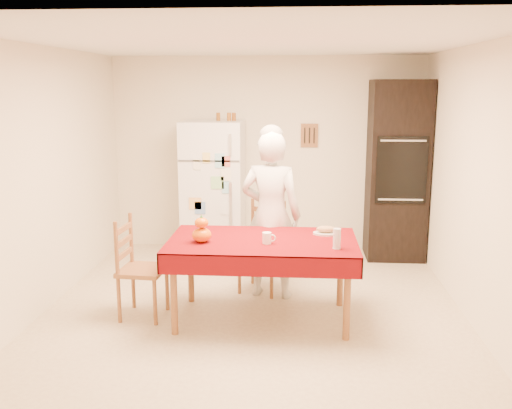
# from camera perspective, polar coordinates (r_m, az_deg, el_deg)

# --- Properties ---
(floor) EXTENTS (4.50, 4.50, 0.00)m
(floor) POSITION_cam_1_polar(r_m,az_deg,el_deg) (5.58, -0.29, -10.61)
(floor) COLOR tan
(floor) RESTS_ON ground
(room_shell) EXTENTS (4.02, 4.52, 2.51)m
(room_shell) POSITION_cam_1_polar(r_m,az_deg,el_deg) (5.18, -0.30, 6.21)
(room_shell) COLOR #EDE1C7
(room_shell) RESTS_ON ground
(refrigerator) EXTENTS (0.75, 0.74, 1.70)m
(refrigerator) POSITION_cam_1_polar(r_m,az_deg,el_deg) (7.21, -4.26, 1.58)
(refrigerator) COLOR white
(refrigerator) RESTS_ON floor
(oven_cabinet) EXTENTS (0.70, 0.62, 2.20)m
(oven_cabinet) POSITION_cam_1_polar(r_m,az_deg,el_deg) (7.25, 13.92, 3.31)
(oven_cabinet) COLOR black
(oven_cabinet) RESTS_ON floor
(dining_table) EXTENTS (1.70, 1.00, 0.76)m
(dining_table) POSITION_cam_1_polar(r_m,az_deg,el_deg) (5.18, 0.65, -4.28)
(dining_table) COLOR brown
(dining_table) RESTS_ON floor
(chair_far) EXTENTS (0.53, 0.52, 0.95)m
(chair_far) POSITION_cam_1_polar(r_m,az_deg,el_deg) (6.00, 0.83, -3.86)
(chair_far) COLOR brown
(chair_far) RESTS_ON floor
(chair_left) EXTENTS (0.43, 0.45, 0.95)m
(chair_left) POSITION_cam_1_polar(r_m,az_deg,el_deg) (5.42, -11.93, -5.84)
(chair_left) COLOR brown
(chair_left) RESTS_ON floor
(seated_woman) EXTENTS (0.68, 0.51, 1.70)m
(seated_woman) POSITION_cam_1_polar(r_m,az_deg,el_deg) (5.74, 1.50, -1.08)
(seated_woman) COLOR silver
(seated_woman) RESTS_ON floor
(coffee_mug) EXTENTS (0.08, 0.08, 0.10)m
(coffee_mug) POSITION_cam_1_polar(r_m,az_deg,el_deg) (5.02, 1.09, -3.37)
(coffee_mug) COLOR white
(coffee_mug) RESTS_ON dining_table
(pumpkin_lower) EXTENTS (0.17, 0.17, 0.13)m
(pumpkin_lower) POSITION_cam_1_polar(r_m,az_deg,el_deg) (5.09, -5.45, -3.05)
(pumpkin_lower) COLOR #E13F05
(pumpkin_lower) RESTS_ON dining_table
(pumpkin_upper) EXTENTS (0.12, 0.12, 0.09)m
(pumpkin_upper) POSITION_cam_1_polar(r_m,az_deg,el_deg) (5.06, -5.48, -1.83)
(pumpkin_upper) COLOR red
(pumpkin_upper) RESTS_ON pumpkin_lower
(wine_glass) EXTENTS (0.07, 0.07, 0.18)m
(wine_glass) POSITION_cam_1_polar(r_m,az_deg,el_deg) (4.91, 8.09, -3.40)
(wine_glass) COLOR silver
(wine_glass) RESTS_ON dining_table
(bread_plate) EXTENTS (0.24, 0.24, 0.02)m
(bread_plate) POSITION_cam_1_polar(r_m,az_deg,el_deg) (5.38, 7.00, -2.88)
(bread_plate) COLOR silver
(bread_plate) RESTS_ON dining_table
(bread_loaf) EXTENTS (0.18, 0.10, 0.06)m
(bread_loaf) POSITION_cam_1_polar(r_m,az_deg,el_deg) (5.37, 7.01, -2.46)
(bread_loaf) COLOR tan
(bread_loaf) RESTS_ON bread_plate
(spice_jar_left) EXTENTS (0.05, 0.05, 0.10)m
(spice_jar_left) POSITION_cam_1_polar(r_m,az_deg,el_deg) (7.15, -3.79, 8.76)
(spice_jar_left) COLOR brown
(spice_jar_left) RESTS_ON refrigerator
(spice_jar_mid) EXTENTS (0.05, 0.05, 0.10)m
(spice_jar_mid) POSITION_cam_1_polar(r_m,az_deg,el_deg) (7.13, -2.71, 8.76)
(spice_jar_mid) COLOR #95551B
(spice_jar_mid) RESTS_ON refrigerator
(spice_jar_right) EXTENTS (0.05, 0.05, 0.10)m
(spice_jar_right) POSITION_cam_1_polar(r_m,az_deg,el_deg) (7.13, -2.23, 8.76)
(spice_jar_right) COLOR brown
(spice_jar_right) RESTS_ON refrigerator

